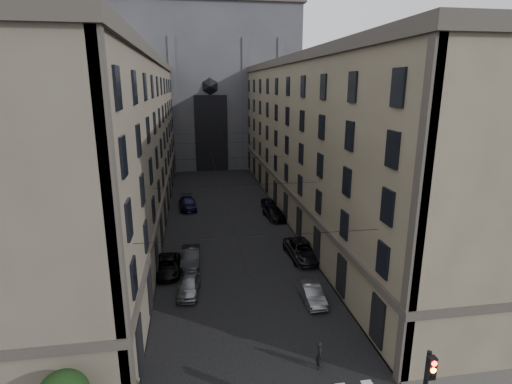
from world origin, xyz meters
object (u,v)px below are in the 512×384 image
car_right_far (269,204)px  pedestrian (319,355)px  car_left_midfar (167,266)px  gothic_tower (207,75)px  car_right_midfar (274,213)px  car_left_midnear (190,257)px  car_left_near (189,286)px  car_right_near (312,293)px  car_right_midnear (303,250)px  car_left_far (188,203)px

car_right_far → pedestrian: bearing=-98.9°
car_left_midfar → car_right_far: 20.47m
gothic_tower → car_left_midfar: gothic_tower is taller
car_left_midfar → car_right_midfar: car_right_midfar is taller
car_left_midnear → car_right_far: size_ratio=1.13×
car_left_near → pedestrian: 12.22m
car_left_near → car_right_near: size_ratio=1.02×
car_left_near → car_left_midnear: (0.13, 5.15, 0.09)m
gothic_tower → car_right_midnear: (6.20, -52.18, -17.01)m
car_left_midnear → car_left_midfar: size_ratio=0.97×
car_right_near → car_right_midfar: 19.37m
gothic_tower → car_left_midnear: gothic_tower is taller
gothic_tower → car_left_midnear: size_ratio=12.43×
car_left_midnear → car_left_far: size_ratio=0.92×
car_left_midfar → car_right_near: bearing=-30.6°
car_right_midfar → pedestrian: pedestrian is taller
car_left_midnear → car_right_midnear: size_ratio=0.83×
car_left_midfar → pedestrian: size_ratio=2.85×
gothic_tower → car_left_far: bearing=-97.4°
car_left_midnear → pedestrian: pedestrian is taller
car_left_far → car_right_midnear: car_right_midnear is taller
car_left_midnear → car_left_midfar: (-2.00, -1.25, -0.10)m
gothic_tower → car_left_midnear: (-4.20, -52.07, -17.03)m
car_right_far → car_right_near: bearing=-96.4°
gothic_tower → car_right_far: 41.07m
car_left_midnear → car_right_near: car_left_midnear is taller
car_left_far → pedestrian: size_ratio=3.04×
car_left_near → car_left_far: size_ratio=0.78×
car_left_far → car_right_midfar: size_ratio=1.06×
car_left_far → car_right_near: (9.27, -25.01, -0.10)m
car_left_midfar → gothic_tower: bearing=83.5°
car_left_far → car_left_near: bearing=-95.1°
car_right_midnear → car_left_far: bearing=119.2°
car_left_midnear → car_left_midfar: bearing=-146.2°
car_right_midfar → pedestrian: (-2.84, -26.48, 0.14)m
car_left_near → car_right_far: size_ratio=0.96×
car_left_midnear → car_right_far: (10.19, 15.20, -0.06)m
car_right_midfar → car_left_midnear: bearing=-138.0°
car_right_near → car_right_midfar: car_right_midfar is taller
car_left_far → car_right_near: 26.68m
car_right_midnear → car_right_far: size_ratio=1.36×
car_left_near → car_left_midnear: bearing=95.2°
car_right_near → car_left_midnear: bearing=138.6°
car_right_far → car_left_near: bearing=-120.2°
car_right_midnear → car_left_midfar: bearing=-177.2°
car_right_midfar → pedestrian: bearing=-103.1°
car_right_near → car_right_midfar: size_ratio=0.80×
pedestrian → car_right_midnear: bearing=-0.7°
gothic_tower → pedestrian: bearing=-87.4°
car_left_far → car_right_near: bearing=-75.3°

